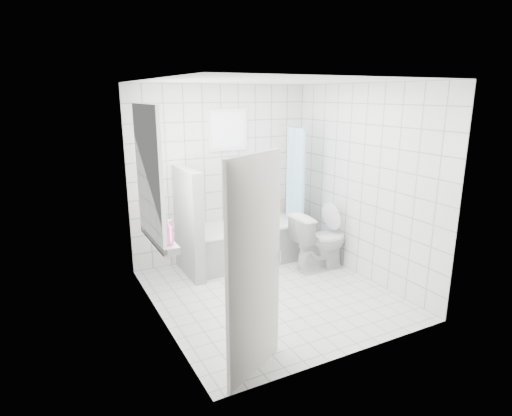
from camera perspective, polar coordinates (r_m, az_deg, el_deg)
ground at (r=5.55m, az=1.99°, el=-11.33°), size 3.00×3.00×0.00m
ceiling at (r=4.98m, az=2.27°, el=16.58°), size 3.00×3.00×0.00m
wall_back at (r=6.43m, az=-4.54°, el=4.53°), size 2.80×0.02×2.60m
wall_front at (r=3.93m, az=13.05°, el=-2.59°), size 2.80×0.02×2.60m
wall_left at (r=4.60m, az=-13.20°, el=-0.03°), size 0.02×3.00×2.60m
wall_right at (r=5.92m, az=13.99°, el=3.22°), size 0.02×3.00×2.60m
window_left at (r=4.83m, az=-13.81°, el=4.29°), size 0.01×0.90×1.40m
window_back at (r=6.34m, az=-3.66°, el=10.33°), size 0.50×0.01×0.50m
window_sill at (r=5.02m, az=-12.79°, el=-3.98°), size 0.18×1.02×0.08m
door at (r=3.72m, az=-0.22°, el=-8.12°), size 0.71×0.43×2.00m
bathtub at (r=6.44m, az=-1.47°, el=-4.72°), size 1.64×0.77×0.58m
partition_wall at (r=5.93m, az=-8.98°, el=-1.97°), size 0.15×0.85×1.50m
tiled_ledge at (r=7.10m, az=4.63°, el=-3.00°), size 0.40×0.24×0.55m
toilet at (r=6.22m, az=8.54°, el=-4.35°), size 0.83×0.47×0.84m
curtain_rod at (r=6.43m, az=4.72°, el=10.82°), size 0.02×0.80×0.02m
shower_curtain at (r=6.45m, az=5.17°, el=2.73°), size 0.14×0.48×1.78m
tub_faucet at (r=6.61m, az=-2.01°, el=0.86°), size 0.18×0.06×0.06m
sill_bottles at (r=4.95m, az=-12.69°, el=-2.28°), size 0.20×0.80×0.31m
ledge_bottles at (r=6.99m, az=4.61°, el=0.02°), size 0.17×0.19×0.25m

